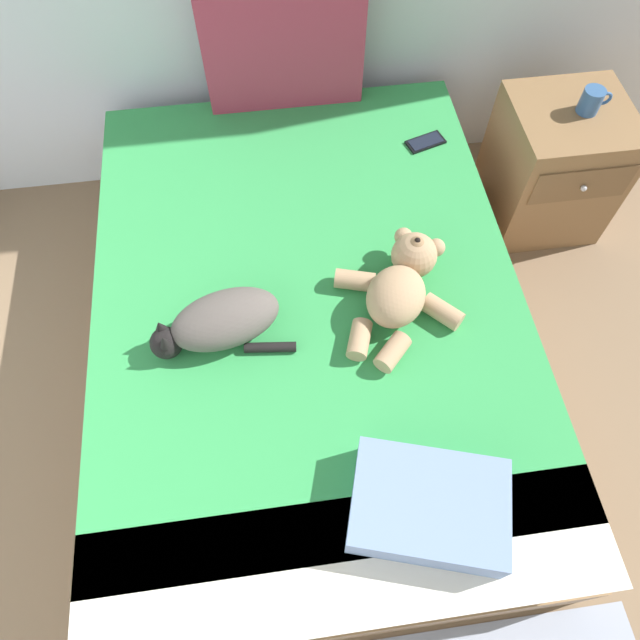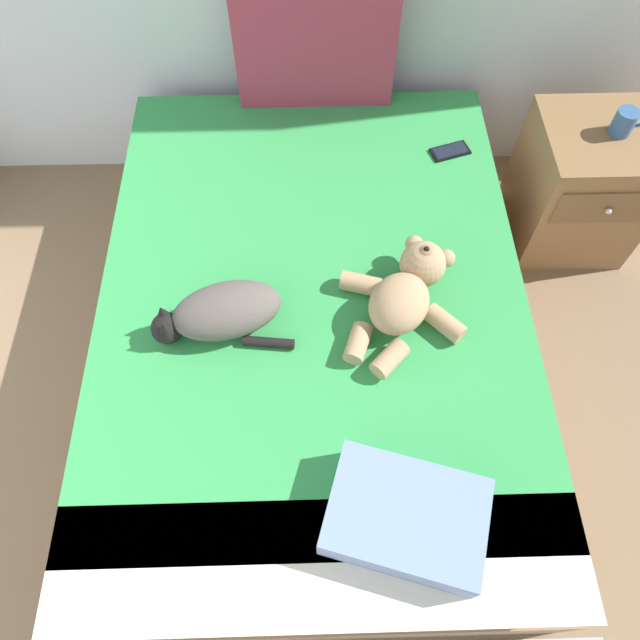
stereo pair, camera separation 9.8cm
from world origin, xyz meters
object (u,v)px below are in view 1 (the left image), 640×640
Objects in this scene: cat at (220,322)px; throw_pillow at (428,506)px; bed at (309,326)px; patterned_cushion at (283,48)px; teddy_bear at (401,285)px; nightstand at (552,167)px; cell_phone at (426,142)px; mug at (592,101)px.

throw_pillow is at bearing -50.56° from cat.
patterned_cushion is (0.03, 0.94, 0.47)m from bed.
throw_pillow is (0.23, -0.75, 0.29)m from bed.
teddy_bear is 1.08m from nightstand.
bed is 4.57× the size of cat.
teddy_bear is 0.86× the size of nightstand.
teddy_bear is 3.00× the size of cell_phone.
patterned_cushion is 3.72× the size of cell_phone.
mug reaches higher than nightstand.
mug is at bearing 55.54° from throw_pillow.
teddy_bear is 0.73m from cell_phone.
teddy_bear reaches higher than cat.
nightstand is (1.39, 0.72, -0.26)m from cat.
teddy_bear is 1.09m from mug.
throw_pillow is (-0.32, -1.36, 0.05)m from cell_phone.
cell_phone is 1.36× the size of mug.
mug is at bearing 27.56° from bed.
bed is 3.33× the size of patterned_cushion.
nightstand is (0.88, 1.34, -0.24)m from throw_pillow.
teddy_bear is at bearing 5.69° from cat.
mug is at bearing 37.91° from teddy_bear.
patterned_cushion is 1.51× the size of throw_pillow.
teddy_bear is at bearing -75.47° from patterned_cushion.
nightstand is at bearing 27.38° from cat.
teddy_bear is (0.58, 0.06, -0.00)m from cat.
mug is at bearing -1.80° from cell_phone.
bed is 0.86m from cell_phone.
teddy_bear is (0.29, -0.07, 0.31)m from bed.
bed is at bearing -91.90° from patterned_cushion.
teddy_bear reaches higher than cell_phone.
throw_pillow is 1.63m from mug.
teddy_bear is 0.68m from throw_pillow.
bed is 1.35m from mug.
teddy_bear is at bearing -12.93° from bed.
cat is at bearing -156.37° from bed.
teddy_bear is at bearing 84.36° from throw_pillow.
nightstand is at bearing -2.04° from cell_phone.
patterned_cushion is 1.07× the size of nightstand.
teddy_bear reaches higher than nightstand.
cat is 1.61m from mug.
mug is (0.86, 0.67, 0.08)m from teddy_bear.
mug reaches higher than cell_phone.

